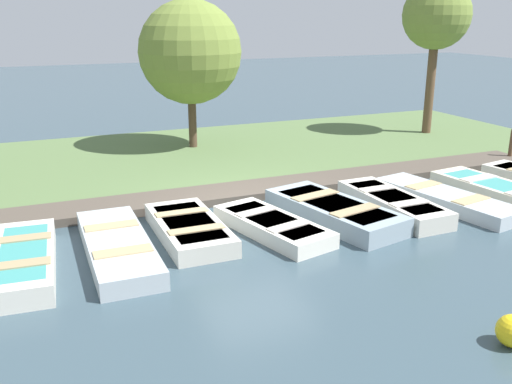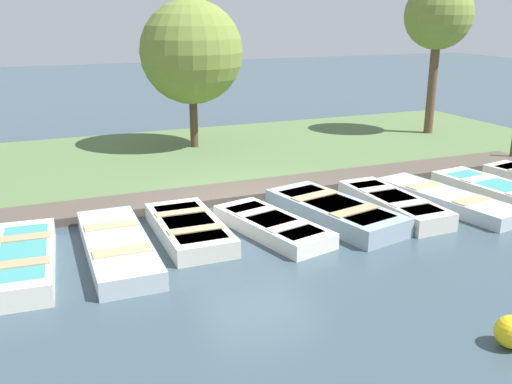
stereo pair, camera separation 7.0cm
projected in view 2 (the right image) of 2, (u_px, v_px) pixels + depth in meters
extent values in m
plane|color=#384C56|center=(256.00, 212.00, 12.58)|extent=(80.00, 80.00, 0.00)
cube|color=#567042|center=(192.00, 158.00, 16.96)|extent=(8.00, 24.00, 0.14)
cube|color=#51473D|center=(237.00, 192.00, 13.63)|extent=(1.19, 17.45, 0.18)
cube|color=silver|center=(24.00, 260.00, 9.66)|extent=(3.08, 1.19, 0.37)
cube|color=teal|center=(23.00, 251.00, 9.61)|extent=(2.53, 0.94, 0.03)
cube|color=tan|center=(21.00, 263.00, 9.08)|extent=(0.37, 0.91, 0.03)
cube|color=tan|center=(25.00, 237.00, 10.12)|extent=(0.37, 0.91, 0.03)
cube|color=#B2BCC1|center=(117.00, 247.00, 10.27)|extent=(3.46, 1.12, 0.33)
cube|color=#4C709E|center=(117.00, 239.00, 10.23)|extent=(2.84, 0.88, 0.03)
cube|color=tan|center=(122.00, 251.00, 9.64)|extent=(0.36, 0.99, 0.03)
cube|color=tan|center=(111.00, 225.00, 10.80)|extent=(0.36, 0.99, 0.03)
cube|color=beige|center=(189.00, 229.00, 11.11)|extent=(2.71, 1.18, 0.34)
cube|color=#4C709E|center=(189.00, 221.00, 11.07)|extent=(2.22, 0.92, 0.03)
cube|color=tan|center=(196.00, 229.00, 10.60)|extent=(0.28, 1.07, 0.03)
cube|color=tan|center=(182.00, 212.00, 11.51)|extent=(0.28, 1.07, 0.03)
cube|color=silver|center=(272.00, 226.00, 11.30)|extent=(2.90, 1.65, 0.30)
cube|color=teal|center=(272.00, 219.00, 11.26)|extent=(2.37, 1.31, 0.02)
cube|color=beige|center=(289.00, 226.00, 10.86)|extent=(0.49, 0.98, 0.03)
cube|color=beige|center=(257.00, 211.00, 11.65)|extent=(0.49, 0.98, 0.03)
cube|color=#8C9EA8|center=(334.00, 212.00, 11.98)|extent=(3.39, 1.92, 0.39)
cube|color=teal|center=(334.00, 204.00, 11.92)|extent=(2.77, 1.52, 0.03)
cube|color=tan|center=(355.00, 210.00, 11.44)|extent=(0.56, 1.19, 0.03)
cube|color=tan|center=(315.00, 195.00, 12.39)|extent=(0.56, 1.19, 0.03)
cube|color=beige|center=(393.00, 204.00, 12.49)|extent=(3.00, 1.03, 0.37)
cube|color=beige|center=(393.00, 197.00, 12.44)|extent=(2.46, 0.81, 0.03)
cube|color=beige|center=(410.00, 203.00, 11.94)|extent=(0.32, 0.90, 0.03)
cube|color=beige|center=(378.00, 189.00, 12.93)|extent=(0.32, 0.90, 0.03)
cube|color=#B2BCC1|center=(446.00, 199.00, 12.92)|extent=(3.60, 1.61, 0.31)
cube|color=teal|center=(447.00, 193.00, 12.88)|extent=(2.95, 1.28, 0.02)
cube|color=tan|center=(472.00, 200.00, 12.34)|extent=(0.51, 0.96, 0.03)
cube|color=tan|center=(424.00, 185.00, 13.40)|extent=(0.51, 0.96, 0.03)
cube|color=beige|center=(501.00, 192.00, 13.35)|extent=(3.44, 1.49, 0.35)
cube|color=teal|center=(502.00, 186.00, 13.30)|extent=(2.82, 1.18, 0.03)
cube|color=beige|center=(480.00, 178.00, 13.82)|extent=(0.45, 1.05, 0.03)
sphere|color=yellow|center=(511.00, 332.00, 7.44)|extent=(0.44, 0.44, 0.44)
cylinder|color=#4C3828|center=(194.00, 116.00, 17.75)|extent=(0.25, 0.25, 2.20)
sphere|color=olive|center=(192.00, 52.00, 17.16)|extent=(3.11, 3.11, 3.11)
cylinder|color=brown|center=(432.00, 87.00, 19.64)|extent=(0.30, 0.30, 3.50)
sphere|color=olive|center=(439.00, 15.00, 18.92)|extent=(2.27, 2.27, 2.27)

